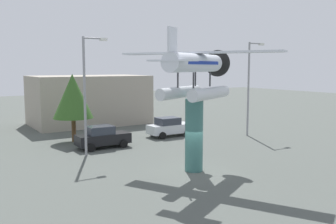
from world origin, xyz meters
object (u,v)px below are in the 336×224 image
object	(u,v)px
storefront_building	(89,100)
tree_east	(73,96)
car_far_silver	(170,127)
display_pedestal	(194,135)
streetlight_secondary	(250,82)
car_mid_black	(102,137)
floatplane_monument	(195,71)
streetlight_primary	(87,88)

from	to	relation	value
storefront_building	tree_east	distance (m)	10.45
car_far_silver	tree_east	distance (m)	9.09
display_pedestal	streetlight_secondary	world-z (taller)	streetlight_secondary
display_pedestal	car_mid_black	xyz separation A→B (m)	(-2.24, 9.20, -1.35)
floatplane_monument	car_mid_black	distance (m)	10.80
display_pedestal	tree_east	size ratio (longest dim) A/B	0.77
storefront_building	floatplane_monument	bearing A→B (deg)	-93.47
tree_east	floatplane_monument	bearing A→B (deg)	-74.74
storefront_building	streetlight_secondary	bearing A→B (deg)	-56.00
floatplane_monument	tree_east	distance (m)	13.39
display_pedestal	floatplane_monument	xyz separation A→B (m)	(0.11, 0.06, 3.90)
car_far_silver	streetlight_primary	distance (m)	10.39
floatplane_monument	car_mid_black	size ratio (longest dim) A/B	2.29
car_mid_black	tree_east	world-z (taller)	tree_east
car_mid_black	storefront_building	xyz separation A→B (m)	(3.68, 12.80, 1.82)
streetlight_primary	storefront_building	distance (m)	15.82
car_mid_black	storefront_building	distance (m)	13.44
floatplane_monument	tree_east	world-z (taller)	floatplane_monument
storefront_building	tree_east	xyz separation A→B (m)	(-4.80, -9.20, 1.21)
car_far_silver	streetlight_secondary	distance (m)	8.47
car_mid_black	storefront_building	size ratio (longest dim) A/B	0.34
display_pedestal	tree_east	bearing A→B (deg)	104.71
car_far_silver	display_pedestal	bearing A→B (deg)	-114.90
floatplane_monument	car_far_silver	distance (m)	12.75
floatplane_monument	storefront_building	world-z (taller)	floatplane_monument
streetlight_secondary	tree_east	world-z (taller)	streetlight_secondary
streetlight_secondary	car_far_silver	bearing A→B (deg)	151.77
floatplane_monument	streetlight_secondary	distance (m)	13.43
car_mid_black	car_far_silver	size ratio (longest dim) A/B	1.00
floatplane_monument	streetlight_secondary	size ratio (longest dim) A/B	1.12
display_pedestal	storefront_building	distance (m)	22.05
car_mid_black	display_pedestal	bearing A→B (deg)	-76.33
floatplane_monument	car_far_silver	world-z (taller)	floatplane_monument
car_far_silver	tree_east	world-z (taller)	tree_east
streetlight_secondary	tree_east	bearing A→B (deg)	159.05
storefront_building	tree_east	size ratio (longest dim) A/B	2.13
car_far_silver	streetlight_secondary	size ratio (longest dim) A/B	0.49
car_mid_black	streetlight_primary	bearing A→B (deg)	-134.40
streetlight_secondary	storefront_building	xyz separation A→B (m)	(-10.04, 14.88, -2.25)
display_pedestal	floatplane_monument	world-z (taller)	floatplane_monument
tree_east	streetlight_primary	bearing A→B (deg)	-97.38
car_mid_black	streetlight_secondary	world-z (taller)	streetlight_secondary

